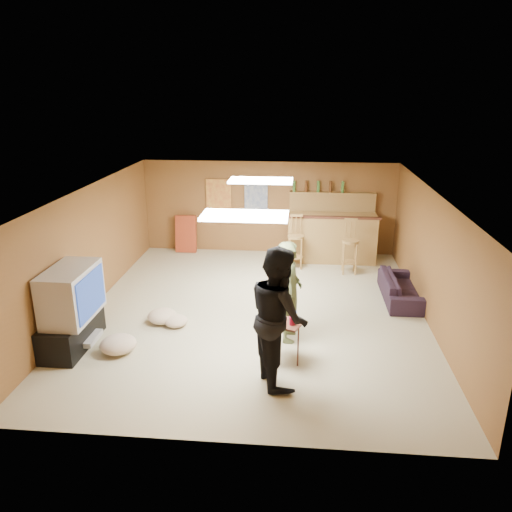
# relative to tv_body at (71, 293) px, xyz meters

# --- Properties ---
(ground) EXTENTS (7.00, 7.00, 0.00)m
(ground) POSITION_rel_tv_body_xyz_m (2.65, 1.50, -0.90)
(ground) COLOR tan
(ground) RESTS_ON ground
(ceiling) EXTENTS (6.00, 7.00, 0.02)m
(ceiling) POSITION_rel_tv_body_xyz_m (2.65, 1.50, 1.30)
(ceiling) COLOR silver
(ceiling) RESTS_ON ground
(wall_back) EXTENTS (6.00, 0.02, 2.20)m
(wall_back) POSITION_rel_tv_body_xyz_m (2.65, 5.00, 0.20)
(wall_back) COLOR brown
(wall_back) RESTS_ON ground
(wall_front) EXTENTS (6.00, 0.02, 2.20)m
(wall_front) POSITION_rel_tv_body_xyz_m (2.65, -2.00, 0.20)
(wall_front) COLOR brown
(wall_front) RESTS_ON ground
(wall_left) EXTENTS (0.02, 7.00, 2.20)m
(wall_left) POSITION_rel_tv_body_xyz_m (-0.35, 1.50, 0.20)
(wall_left) COLOR brown
(wall_left) RESTS_ON ground
(wall_right) EXTENTS (0.02, 7.00, 2.20)m
(wall_right) POSITION_rel_tv_body_xyz_m (5.65, 1.50, 0.20)
(wall_right) COLOR brown
(wall_right) RESTS_ON ground
(tv_stand) EXTENTS (0.55, 1.30, 0.50)m
(tv_stand) POSITION_rel_tv_body_xyz_m (-0.07, 0.00, -0.65)
(tv_stand) COLOR black
(tv_stand) RESTS_ON ground
(dvd_box) EXTENTS (0.35, 0.50, 0.08)m
(dvd_box) POSITION_rel_tv_body_xyz_m (0.15, 0.00, -0.75)
(dvd_box) COLOR #B2B2B7
(dvd_box) RESTS_ON tv_stand
(tv_body) EXTENTS (0.60, 1.10, 0.80)m
(tv_body) POSITION_rel_tv_body_xyz_m (0.00, 0.00, 0.00)
(tv_body) COLOR #B2B2B7
(tv_body) RESTS_ON tv_stand
(tv_screen) EXTENTS (0.02, 0.95, 0.65)m
(tv_screen) POSITION_rel_tv_body_xyz_m (0.31, 0.00, 0.00)
(tv_screen) COLOR navy
(tv_screen) RESTS_ON tv_body
(bar_counter) EXTENTS (2.00, 0.60, 1.10)m
(bar_counter) POSITION_rel_tv_body_xyz_m (4.15, 4.45, -0.35)
(bar_counter) COLOR olive
(bar_counter) RESTS_ON ground
(bar_lip) EXTENTS (2.10, 0.12, 0.05)m
(bar_lip) POSITION_rel_tv_body_xyz_m (4.15, 4.20, 0.20)
(bar_lip) COLOR #452016
(bar_lip) RESTS_ON bar_counter
(bar_shelf) EXTENTS (2.00, 0.18, 0.05)m
(bar_shelf) POSITION_rel_tv_body_xyz_m (4.15, 4.90, 0.60)
(bar_shelf) COLOR olive
(bar_shelf) RESTS_ON bar_backing
(bar_backing) EXTENTS (2.00, 0.14, 0.60)m
(bar_backing) POSITION_rel_tv_body_xyz_m (4.15, 4.92, 0.30)
(bar_backing) COLOR olive
(bar_backing) RESTS_ON bar_counter
(poster_left) EXTENTS (0.60, 0.03, 0.85)m
(poster_left) POSITION_rel_tv_body_xyz_m (1.45, 4.96, 0.45)
(poster_left) COLOR #BF3F26
(poster_left) RESTS_ON wall_back
(poster_right) EXTENTS (0.55, 0.03, 0.80)m
(poster_right) POSITION_rel_tv_body_xyz_m (2.35, 4.96, 0.45)
(poster_right) COLOR #334C99
(poster_right) RESTS_ON wall_back
(folding_chair_stack) EXTENTS (0.50, 0.26, 0.91)m
(folding_chair_stack) POSITION_rel_tv_body_xyz_m (0.65, 4.80, -0.45)
(folding_chair_stack) COLOR #A63A1E
(folding_chair_stack) RESTS_ON ground
(ceiling_panel_front) EXTENTS (1.20, 0.60, 0.04)m
(ceiling_panel_front) POSITION_rel_tv_body_xyz_m (2.65, 0.00, 1.27)
(ceiling_panel_front) COLOR white
(ceiling_panel_front) RESTS_ON ceiling
(ceiling_panel_back) EXTENTS (1.20, 0.60, 0.04)m
(ceiling_panel_back) POSITION_rel_tv_body_xyz_m (2.65, 2.70, 1.27)
(ceiling_panel_back) COLOR white
(ceiling_panel_back) RESTS_ON ceiling
(person_olive) EXTENTS (0.40, 0.60, 1.64)m
(person_olive) POSITION_rel_tv_body_xyz_m (3.28, 0.58, -0.08)
(person_olive) COLOR #4B5531
(person_olive) RESTS_ON ground
(person_black) EXTENTS (1.01, 1.13, 1.93)m
(person_black) POSITION_rel_tv_body_xyz_m (3.17, -0.63, 0.07)
(person_black) COLOR black
(person_black) RESTS_ON ground
(sofa) EXTENTS (0.63, 1.60, 0.47)m
(sofa) POSITION_rel_tv_body_xyz_m (5.35, 2.32, -0.67)
(sofa) COLOR black
(sofa) RESTS_ON ground
(tray_table) EXTENTS (0.59, 0.54, 0.62)m
(tray_table) POSITION_rel_tv_body_xyz_m (3.24, -0.11, -0.59)
(tray_table) COLOR #452016
(tray_table) RESTS_ON ground
(cup_red_near) EXTENTS (0.09, 0.09, 0.10)m
(cup_red_near) POSITION_rel_tv_body_xyz_m (3.09, -0.09, -0.23)
(cup_red_near) COLOR #A50B2C
(cup_red_near) RESTS_ON tray_table
(cup_red_far) EXTENTS (0.10, 0.10, 0.12)m
(cup_red_far) POSITION_rel_tv_body_xyz_m (3.34, -0.19, -0.22)
(cup_red_far) COLOR #A50B2C
(cup_red_far) RESTS_ON tray_table
(cup_blue) EXTENTS (0.10, 0.10, 0.12)m
(cup_blue) POSITION_rel_tv_body_xyz_m (3.36, -0.01, -0.22)
(cup_blue) COLOR #16309D
(cup_blue) RESTS_ON tray_table
(bar_stool_left) EXTENTS (0.44, 0.44, 1.12)m
(bar_stool_left) POSITION_rel_tv_body_xyz_m (3.33, 3.91, -0.34)
(bar_stool_left) COLOR olive
(bar_stool_left) RESTS_ON ground
(bar_stool_right) EXTENTS (0.43, 0.43, 1.28)m
(bar_stool_right) POSITION_rel_tv_body_xyz_m (4.50, 3.67, -0.26)
(bar_stool_right) COLOR olive
(bar_stool_right) RESTS_ON ground
(cushion_near_tv) EXTENTS (0.57, 0.57, 0.23)m
(cushion_near_tv) POSITION_rel_tv_body_xyz_m (1.10, 0.95, -0.79)
(cushion_near_tv) COLOR tan
(cushion_near_tv) RESTS_ON ground
(cushion_mid) EXTENTS (0.52, 0.52, 0.18)m
(cushion_mid) POSITION_rel_tv_body_xyz_m (1.36, 0.83, -0.81)
(cushion_mid) COLOR tan
(cushion_mid) RESTS_ON ground
(cushion_far) EXTENTS (0.64, 0.64, 0.25)m
(cushion_far) POSITION_rel_tv_body_xyz_m (0.70, -0.10, -0.77)
(cushion_far) COLOR tan
(cushion_far) RESTS_ON ground
(bottle_row) EXTENTS (1.20, 0.08, 0.26)m
(bottle_row) POSITION_rel_tv_body_xyz_m (3.81, 4.88, 0.75)
(bottle_row) COLOR #3F7233
(bottle_row) RESTS_ON bar_shelf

